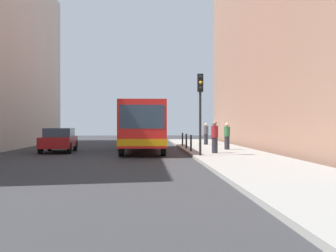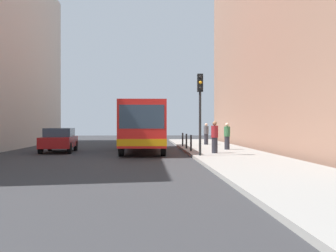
# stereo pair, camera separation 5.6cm
# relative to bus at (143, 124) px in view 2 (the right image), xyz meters

# --- Properties ---
(ground_plane) EXTENTS (80.00, 80.00, 0.00)m
(ground_plane) POSITION_rel_bus_xyz_m (-0.66, -3.37, -1.73)
(ground_plane) COLOR #2D2D30
(sidewalk) EXTENTS (4.40, 40.00, 0.15)m
(sidewalk) POSITION_rel_bus_xyz_m (4.74, -3.37, -1.65)
(sidewalk) COLOR gray
(sidewalk) RESTS_ON ground
(building_right) EXTENTS (7.00, 32.00, 17.54)m
(building_right) POSITION_rel_bus_xyz_m (10.84, 0.63, 7.05)
(building_right) COLOR #936B56
(building_right) RESTS_ON ground
(bus) EXTENTS (2.59, 11.03, 3.00)m
(bus) POSITION_rel_bus_xyz_m (0.00, 0.00, 0.00)
(bus) COLOR red
(bus) RESTS_ON ground
(car_beside_bus) EXTENTS (2.06, 4.49, 1.48)m
(car_beside_bus) POSITION_rel_bus_xyz_m (-5.18, -0.58, -0.94)
(car_beside_bus) COLOR maroon
(car_beside_bus) RESTS_ON ground
(car_behind_bus) EXTENTS (2.14, 4.53, 1.48)m
(car_behind_bus) POSITION_rel_bus_xyz_m (-0.48, 9.70, -0.94)
(car_behind_bus) COLOR silver
(car_behind_bus) RESTS_ON ground
(traffic_light) EXTENTS (0.28, 0.33, 4.10)m
(traffic_light) POSITION_rel_bus_xyz_m (2.89, -5.71, 1.28)
(traffic_light) COLOR black
(traffic_light) RESTS_ON sidewalk
(bollard_near) EXTENTS (0.11, 0.11, 0.95)m
(bollard_near) POSITION_rel_bus_xyz_m (2.79, -2.44, -1.10)
(bollard_near) COLOR black
(bollard_near) RESTS_ON sidewalk
(bollard_mid) EXTENTS (0.11, 0.11, 0.95)m
(bollard_mid) POSITION_rel_bus_xyz_m (2.79, 0.28, -1.10)
(bollard_mid) COLOR black
(bollard_mid) RESTS_ON sidewalk
(bollard_far) EXTENTS (0.11, 0.11, 0.95)m
(bollard_far) POSITION_rel_bus_xyz_m (2.79, 2.99, -1.10)
(bollard_far) COLOR black
(bollard_far) RESTS_ON sidewalk
(pedestrian_near_signal) EXTENTS (0.38, 0.38, 1.73)m
(pedestrian_near_signal) POSITION_rel_bus_xyz_m (3.90, -4.09, -0.71)
(pedestrian_near_signal) COLOR #26262D
(pedestrian_near_signal) RESTS_ON sidewalk
(pedestrian_mid_sidewalk) EXTENTS (0.38, 0.38, 1.66)m
(pedestrian_mid_sidewalk) POSITION_rel_bus_xyz_m (5.21, -0.93, -0.75)
(pedestrian_mid_sidewalk) COLOR #26262D
(pedestrian_mid_sidewalk) RESTS_ON sidewalk
(pedestrian_far_sidewalk) EXTENTS (0.38, 0.38, 1.65)m
(pedestrian_far_sidewalk) POSITION_rel_bus_xyz_m (4.81, 5.22, -0.75)
(pedestrian_far_sidewalk) COLOR #26262D
(pedestrian_far_sidewalk) RESTS_ON sidewalk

